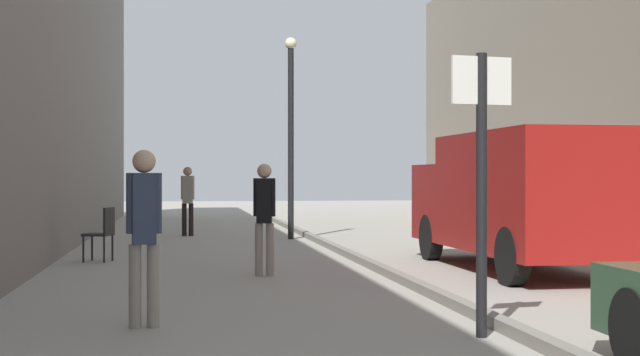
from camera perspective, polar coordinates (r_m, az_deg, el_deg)
name	(u,v)px	position (r m, az deg, el deg)	size (l,w,h in m)	color
ground_plane	(270,266)	(15.01, -3.18, -5.54)	(80.00, 80.00, 0.00)	gray
kerb_strip	(364,261)	(15.24, 2.76, -5.23)	(0.16, 40.00, 0.12)	slate
pedestrian_main_foreground	(144,225)	(8.95, -11.05, -2.93)	(0.34, 0.23, 1.73)	gray
pedestrian_mid_block	(264,211)	(13.39, -3.53, -2.10)	(0.33, 0.23, 1.67)	gray
pedestrian_far_crossing	(188,196)	(22.66, -8.35, -1.13)	(0.33, 0.24, 1.72)	black
delivery_van	(520,196)	(14.48, 12.48, -1.14)	(1.99, 5.51, 2.14)	maroon
street_sign_post	(482,168)	(8.38, 10.16, 0.59)	(0.60, 0.13, 2.60)	black
lamp_post	(291,124)	(21.33, -1.86, 3.44)	(0.28, 0.28, 4.76)	black
cafe_chair_near_window	(103,230)	(16.08, -13.55, -3.22)	(0.55, 0.55, 0.94)	black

